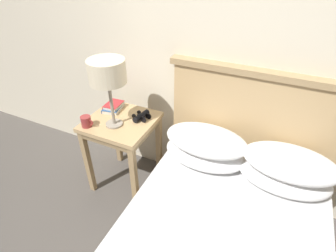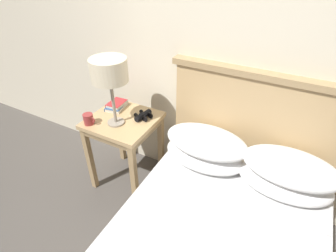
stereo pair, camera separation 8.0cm
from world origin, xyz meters
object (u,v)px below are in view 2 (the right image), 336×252
bed (212,252)px  book_on_nightstand (116,106)px  nightstand (124,129)px  table_lamp (109,72)px  book_stacked_on_top (116,103)px  binoculars_pair (143,115)px  coffee_mug (89,119)px

bed → book_on_nightstand: bearing=151.7°
bed → nightstand: bearing=153.4°
table_lamp → book_on_nightstand: table_lamp is taller
nightstand → book_stacked_on_top: (-0.14, 0.12, 0.14)m
book_stacked_on_top → binoculars_pair: book_stacked_on_top is taller
binoculars_pair → coffee_mug: 0.42m
nightstand → binoculars_pair: binoculars_pair is taller
bed → coffee_mug: (-1.15, 0.31, 0.43)m
table_lamp → bed: bearing=-22.9°
table_lamp → binoculars_pair: bearing=48.0°
table_lamp → coffee_mug: size_ratio=5.01×
bed → binoculars_pair: bed is taller
nightstand → coffee_mug: (-0.18, -0.18, 0.14)m
book_stacked_on_top → table_lamp: bearing=-54.6°
binoculars_pair → bed: bearing=-34.7°
binoculars_pair → book_on_nightstand: bearing=174.8°
book_stacked_on_top → binoculars_pair: size_ratio=1.01×
nightstand → book_on_nightstand: bearing=142.0°
book_on_nightstand → coffee_mug: coffee_mug is taller
table_lamp → book_on_nightstand: bearing=126.5°
coffee_mug → nightstand: bearing=44.6°
nightstand → table_lamp: 0.53m
book_on_nightstand → binoculars_pair: size_ratio=1.26×
nightstand → binoculars_pair: bearing=32.1°
binoculars_pair → coffee_mug: coffee_mug is taller
bed → coffee_mug: size_ratio=18.42×
nightstand → book_stacked_on_top: bearing=140.7°
nightstand → book_on_nightstand: (-0.15, 0.11, 0.12)m
table_lamp → book_stacked_on_top: size_ratio=3.11×
book_on_nightstand → nightstand: bearing=-38.0°
binoculars_pair → coffee_mug: (-0.32, -0.27, 0.02)m
bed → coffee_mug: bearing=165.1°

